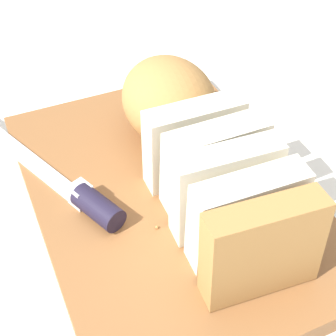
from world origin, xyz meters
The scene contains 6 objects.
ground_plane centered at (0.00, 0.00, 0.00)m, with size 3.00×3.00×0.00m, color silver.
cutting_board centered at (0.00, 0.00, 0.01)m, with size 0.40×0.28×0.02m, color brown.
bread_loaf centered at (-0.01, 0.04, 0.07)m, with size 0.32×0.13×0.09m.
bread_knife centered at (-0.03, -0.09, 0.03)m, with size 0.27×0.12×0.03m.
crumb_near_knife centered at (0.05, -0.03, 0.03)m, with size 0.00×0.00×0.00m, color #A8753D.
crumb_near_loaf centered at (0.01, 0.05, 0.03)m, with size 0.01×0.01×0.01m, color #A8753D.
Camera 1 is at (0.33, -0.16, 0.40)m, focal length 52.77 mm.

